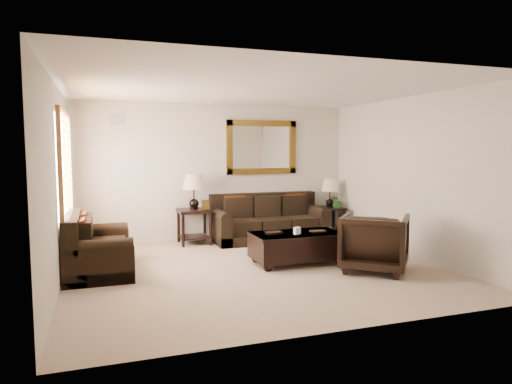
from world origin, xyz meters
name	(u,v)px	position (x,y,z in m)	size (l,w,h in m)	color
room	(257,181)	(0.00, 0.00, 1.35)	(5.51, 5.01, 2.71)	gray
window	(65,167)	(-2.70, 0.90, 1.55)	(0.07, 1.96, 1.66)	white
mirror	(262,147)	(0.95, 2.47, 1.85)	(1.50, 0.06, 1.10)	#44300D
air_vent	(116,120)	(-1.90, 2.48, 2.35)	(0.25, 0.02, 0.18)	#999999
sofa	(268,223)	(0.95, 2.06, 0.33)	(2.24, 0.97, 0.92)	black
loveseat	(95,251)	(-2.33, 0.60, 0.32)	(0.92, 1.56, 0.88)	black
end_table_left	(194,198)	(-0.53, 2.15, 0.88)	(0.61, 0.61, 1.35)	black
end_table_right	(330,198)	(2.39, 2.19, 0.77)	(0.54, 0.54, 1.18)	black
coffee_table	(297,244)	(0.72, 0.13, 0.31)	(1.46, 0.79, 0.62)	black
armchair	(375,239)	(1.63, -0.65, 0.48)	(0.92, 0.87, 0.95)	black
potted_plant	(337,202)	(2.51, 2.09, 0.70)	(0.27, 0.30, 0.23)	#28591E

